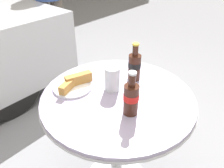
% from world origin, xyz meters
% --- Properties ---
extents(bistro_table, '(0.80, 0.80, 0.74)m').
position_xyz_m(bistro_table, '(0.00, 0.00, 0.58)').
color(bistro_table, '#B7B7BC').
rests_on(bistro_table, ground_plane).
extents(cola_bottle_left, '(0.07, 0.07, 0.22)m').
position_xyz_m(cola_bottle_left, '(-0.07, -0.13, 0.82)').
color(cola_bottle_left, '#3D1E14').
rests_on(cola_bottle_left, bistro_table).
extents(cola_bottle_right, '(0.07, 0.07, 0.22)m').
position_xyz_m(cola_bottle_right, '(0.18, 0.03, 0.82)').
color(cola_bottle_right, '#3D1E14').
rests_on(cola_bottle_right, bistro_table).
extents(drinking_glass, '(0.08, 0.08, 0.13)m').
position_xyz_m(drinking_glass, '(0.02, 0.05, 0.80)').
color(drinking_glass, '#C68923').
rests_on(drinking_glass, bistro_table).
extents(lunch_plate_near, '(0.22, 0.21, 0.07)m').
position_xyz_m(lunch_plate_near, '(-0.11, 0.22, 0.76)').
color(lunch_plate_near, white).
rests_on(lunch_plate_near, bistro_table).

